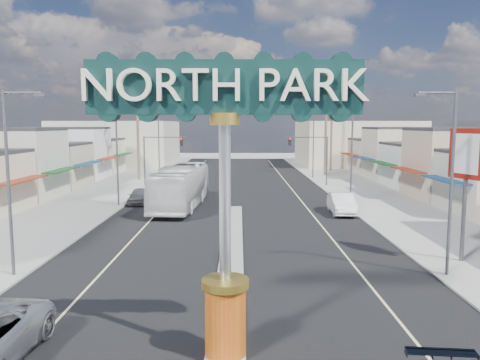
{
  "coord_description": "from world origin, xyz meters",
  "views": [
    {
      "loc": [
        0.44,
        -12.15,
        7.42
      ],
      "look_at": [
        0.48,
        11.72,
        4.58
      ],
      "focal_mm": 35.0,
      "sensor_mm": 36.0,
      "label": 1
    }
  ],
  "objects_px": {
    "streetlight_l_mid": "(119,151)",
    "city_bus": "(181,186)",
    "streetlight_l_near": "(11,174)",
    "streetlight_l_far": "(160,142)",
    "palm_right_far": "(332,93)",
    "palm_right_mid": "(326,102)",
    "streetlight_r_mid": "(350,151)",
    "streetlight_r_far": "(312,142)",
    "palm_left_far": "(137,93)",
    "car_parked_right": "(342,204)",
    "traffic_signal_left": "(159,151)",
    "car_parked_left": "(139,196)",
    "streetlight_r_near": "(449,174)",
    "traffic_signal_right": "(312,151)",
    "gateway_sign": "(225,174)",
    "bank_pylon_sign": "(467,161)"
  },
  "relations": [
    {
      "from": "streetlight_l_mid",
      "to": "city_bus",
      "type": "distance_m",
      "value": 6.49
    },
    {
      "from": "streetlight_l_near",
      "to": "streetlight_l_far",
      "type": "distance_m",
      "value": 42.0
    },
    {
      "from": "streetlight_l_mid",
      "to": "palm_right_far",
      "type": "distance_m",
      "value": 41.53
    },
    {
      "from": "streetlight_l_mid",
      "to": "palm_right_mid",
      "type": "bearing_deg",
      "value": 47.97
    },
    {
      "from": "palm_right_mid",
      "to": "palm_right_far",
      "type": "xyz_separation_m",
      "value": [
        2.0,
        6.0,
        1.78
      ]
    },
    {
      "from": "streetlight_r_mid",
      "to": "streetlight_r_far",
      "type": "bearing_deg",
      "value": 90.0
    },
    {
      "from": "palm_left_far",
      "to": "palm_right_far",
      "type": "height_order",
      "value": "palm_right_far"
    },
    {
      "from": "car_parked_right",
      "to": "traffic_signal_left",
      "type": "bearing_deg",
      "value": 138.44
    },
    {
      "from": "streetlight_r_mid",
      "to": "palm_left_far",
      "type": "bearing_deg",
      "value": 139.52
    },
    {
      "from": "streetlight_l_near",
      "to": "streetlight_r_far",
      "type": "distance_m",
      "value": 46.9
    },
    {
      "from": "traffic_signal_left",
      "to": "palm_left_far",
      "type": "xyz_separation_m",
      "value": [
        -3.82,
        6.01,
        7.22
      ]
    },
    {
      "from": "palm_right_far",
      "to": "car_parked_left",
      "type": "bearing_deg",
      "value": -128.1
    },
    {
      "from": "palm_right_mid",
      "to": "city_bus",
      "type": "bearing_deg",
      "value": -123.91
    },
    {
      "from": "streetlight_r_near",
      "to": "city_bus",
      "type": "height_order",
      "value": "streetlight_r_near"
    },
    {
      "from": "streetlight_l_mid",
      "to": "car_parked_right",
      "type": "bearing_deg",
      "value": -10.47
    },
    {
      "from": "traffic_signal_right",
      "to": "car_parked_right",
      "type": "height_order",
      "value": "traffic_signal_right"
    },
    {
      "from": "streetlight_l_mid",
      "to": "car_parked_left",
      "type": "bearing_deg",
      "value": 44.05
    },
    {
      "from": "streetlight_l_mid",
      "to": "palm_right_mid",
      "type": "height_order",
      "value": "palm_right_mid"
    },
    {
      "from": "traffic_signal_right",
      "to": "traffic_signal_left",
      "type": "bearing_deg",
      "value": 180.0
    },
    {
      "from": "streetlight_r_mid",
      "to": "car_parked_right",
      "type": "xyz_separation_m",
      "value": [
        -1.43,
        -3.59,
        -4.22
      ]
    },
    {
      "from": "palm_right_mid",
      "to": "city_bus",
      "type": "xyz_separation_m",
      "value": [
        -17.8,
        -26.48,
        -8.72
      ]
    },
    {
      "from": "car_parked_left",
      "to": "traffic_signal_left",
      "type": "bearing_deg",
      "value": 88.53
    },
    {
      "from": "streetlight_l_far",
      "to": "palm_right_far",
      "type": "bearing_deg",
      "value": 21.46
    },
    {
      "from": "traffic_signal_left",
      "to": "palm_right_far",
      "type": "height_order",
      "value": "palm_right_far"
    },
    {
      "from": "palm_right_far",
      "to": "streetlight_r_near",
      "type": "bearing_deg",
      "value": -95.02
    },
    {
      "from": "traffic_signal_left",
      "to": "palm_right_mid",
      "type": "bearing_deg",
      "value": 28.42
    },
    {
      "from": "streetlight_l_mid",
      "to": "palm_right_mid",
      "type": "distance_m",
      "value": 35.44
    },
    {
      "from": "gateway_sign",
      "to": "palm_left_far",
      "type": "distance_m",
      "value": 50.06
    },
    {
      "from": "palm_left_far",
      "to": "palm_right_mid",
      "type": "distance_m",
      "value": 26.7
    },
    {
      "from": "gateway_sign",
      "to": "streetlight_r_far",
      "type": "height_order",
      "value": "gateway_sign"
    },
    {
      "from": "streetlight_r_far",
      "to": "car_parked_right",
      "type": "relative_size",
      "value": 1.75
    },
    {
      "from": "car_parked_right",
      "to": "city_bus",
      "type": "relative_size",
      "value": 0.38
    },
    {
      "from": "palm_right_mid",
      "to": "car_parked_right",
      "type": "height_order",
      "value": "palm_right_mid"
    },
    {
      "from": "traffic_signal_left",
      "to": "bank_pylon_sign",
      "type": "height_order",
      "value": "bank_pylon_sign"
    },
    {
      "from": "city_bus",
      "to": "gateway_sign",
      "type": "bearing_deg",
      "value": -76.24
    },
    {
      "from": "gateway_sign",
      "to": "streetlight_r_far",
      "type": "distance_m",
      "value": 51.1
    },
    {
      "from": "streetlight_l_far",
      "to": "traffic_signal_left",
      "type": "bearing_deg",
      "value": -81.14
    },
    {
      "from": "streetlight_r_mid",
      "to": "city_bus",
      "type": "height_order",
      "value": "streetlight_r_mid"
    },
    {
      "from": "gateway_sign",
      "to": "palm_right_mid",
      "type": "distance_m",
      "value": 55.76
    },
    {
      "from": "streetlight_r_near",
      "to": "palm_right_mid",
      "type": "relative_size",
      "value": 0.74
    },
    {
      "from": "car_parked_left",
      "to": "traffic_signal_right",
      "type": "bearing_deg",
      "value": 32.42
    },
    {
      "from": "palm_right_far",
      "to": "streetlight_l_far",
      "type": "bearing_deg",
      "value": -158.54
    },
    {
      "from": "gateway_sign",
      "to": "streetlight_l_far",
      "type": "distance_m",
      "value": 51.1
    },
    {
      "from": "streetlight_l_mid",
      "to": "streetlight_r_near",
      "type": "bearing_deg",
      "value": -43.79
    },
    {
      "from": "city_bus",
      "to": "car_parked_left",
      "type": "bearing_deg",
      "value": 159.92
    },
    {
      "from": "streetlight_l_mid",
      "to": "car_parked_right",
      "type": "height_order",
      "value": "streetlight_l_mid"
    },
    {
      "from": "streetlight_l_mid",
      "to": "palm_right_far",
      "type": "height_order",
      "value": "palm_right_far"
    },
    {
      "from": "gateway_sign",
      "to": "streetlight_l_mid",
      "type": "distance_m",
      "value": 29.91
    },
    {
      "from": "gateway_sign",
      "to": "streetlight_l_far",
      "type": "xyz_separation_m",
      "value": [
        -10.43,
        50.02,
        -0.86
      ]
    },
    {
      "from": "car_parked_left",
      "to": "bank_pylon_sign",
      "type": "xyz_separation_m",
      "value": [
        21.43,
        -19.01,
        4.76
      ]
    }
  ]
}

